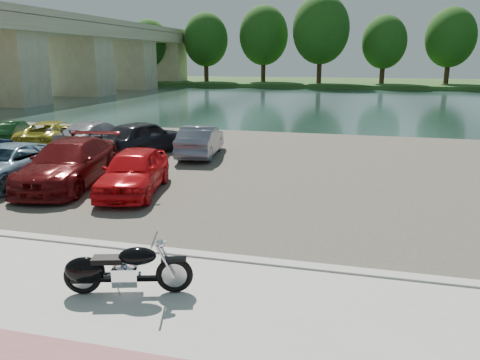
# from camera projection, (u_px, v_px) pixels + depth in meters

# --- Properties ---
(ground) EXTENTS (200.00, 200.00, 0.00)m
(ground) POSITION_uv_depth(u_px,v_px,m) (156.00, 304.00, 8.34)
(ground) COLOR #595447
(ground) RESTS_ON ground
(promenade) EXTENTS (60.00, 6.00, 0.10)m
(promenade) POSITION_uv_depth(u_px,v_px,m) (130.00, 332.00, 7.39)
(promenade) COLOR #AFACA4
(promenade) RESTS_ON ground
(kerb) EXTENTS (60.00, 0.30, 0.14)m
(kerb) POSITION_uv_depth(u_px,v_px,m) (194.00, 256.00, 10.19)
(kerb) COLOR #AFACA4
(kerb) RESTS_ON ground
(parking_lot) EXTENTS (60.00, 18.00, 0.04)m
(parking_lot) POSITION_uv_depth(u_px,v_px,m) (271.00, 167.00, 18.64)
(parking_lot) COLOR #443E37
(parking_lot) RESTS_ON ground
(river) EXTENTS (120.00, 40.00, 0.00)m
(river) POSITION_uv_depth(u_px,v_px,m) (326.00, 103.00, 45.81)
(river) COLOR #1A302B
(river) RESTS_ON ground
(far_bank) EXTENTS (120.00, 24.00, 0.60)m
(far_bank) POSITION_uv_depth(u_px,v_px,m) (341.00, 83.00, 75.71)
(far_bank) COLOR #1F4518
(far_bank) RESTS_ON ground
(bridge) EXTENTS (7.00, 56.00, 8.55)m
(bridge) POSITION_uv_depth(u_px,v_px,m) (75.00, 46.00, 52.12)
(bridge) COLOR tan
(bridge) RESTS_ON ground
(far_trees) EXTENTS (70.25, 10.68, 12.52)m
(far_trees) POSITION_uv_depth(u_px,v_px,m) (373.00, 34.00, 67.02)
(far_trees) COLOR #372114
(far_trees) RESTS_ON far_bank
(motorcycle) EXTENTS (2.27, 0.99, 1.05)m
(motorcycle) POSITION_uv_depth(u_px,v_px,m) (116.00, 270.00, 8.41)
(motorcycle) COLOR black
(motorcycle) RESTS_ON promenade
(car_2) EXTENTS (2.33, 4.83, 1.33)m
(car_2) POSITION_uv_depth(u_px,v_px,m) (5.00, 165.00, 16.01)
(car_2) COLOR #84A8C0
(car_2) RESTS_ON parking_lot
(car_3) EXTENTS (2.93, 5.51, 1.52)m
(car_3) POSITION_uv_depth(u_px,v_px,m) (69.00, 163.00, 15.79)
(car_3) COLOR #5A0C0E
(car_3) RESTS_ON parking_lot
(car_4) EXTENTS (2.48, 4.43, 1.43)m
(car_4) POSITION_uv_depth(u_px,v_px,m) (134.00, 171.00, 14.92)
(car_4) COLOR red
(car_4) RESTS_ON parking_lot
(car_5) EXTENTS (2.49, 3.91, 1.22)m
(car_5) POSITION_uv_depth(u_px,v_px,m) (11.00, 133.00, 23.20)
(car_5) COLOR #0E3313
(car_5) RESTS_ON parking_lot
(car_6) EXTENTS (2.83, 4.88, 1.28)m
(car_6) POSITION_uv_depth(u_px,v_px,m) (54.00, 134.00, 22.73)
(car_6) COLOR #A49A25
(car_6) RESTS_ON parking_lot
(car_7) EXTENTS (2.21, 4.86, 1.38)m
(car_7) POSITION_uv_depth(u_px,v_px,m) (97.00, 136.00, 21.81)
(car_7) COLOR #929199
(car_7) RESTS_ON parking_lot
(car_8) EXTENTS (3.18, 4.87, 1.54)m
(car_8) POSITION_uv_depth(u_px,v_px,m) (143.00, 137.00, 20.87)
(car_8) COLOR black
(car_8) RESTS_ON parking_lot
(car_9) EXTENTS (1.95, 4.26, 1.35)m
(car_9) POSITION_uv_depth(u_px,v_px,m) (201.00, 141.00, 20.57)
(car_9) COLOR slate
(car_9) RESTS_ON parking_lot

